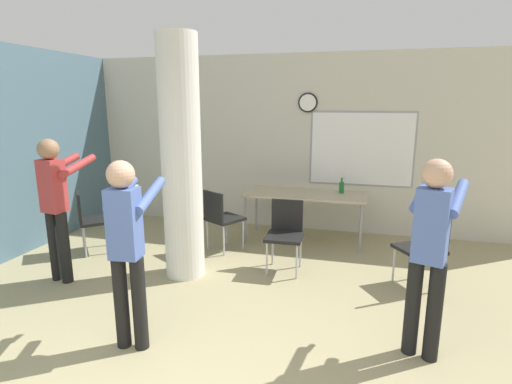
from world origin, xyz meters
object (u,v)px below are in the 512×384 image
folding_table (305,196)px  chair_by_left_wall (90,217)px  bottle_on_table (342,187)px  person_playing_front (127,241)px  chair_table_left (221,216)px  person_watching_back (56,199)px  person_playing_side (430,244)px  chair_mid_room (424,246)px  chair_table_front (285,230)px

folding_table → chair_by_left_wall: (-2.79, -1.23, -0.18)m
bottle_on_table → person_playing_front: person_playing_front is taller
bottle_on_table → chair_table_left: bearing=-151.7°
person_watching_back → person_playing_side: (3.88, -0.46, -0.01)m
chair_mid_room → chair_table_left: 2.64m
person_watching_back → chair_table_left: bearing=43.1°
chair_table_front → person_playing_side: (1.41, -1.43, 0.46)m
chair_table_front → chair_table_left: bearing=157.0°
chair_mid_room → chair_table_left: (-2.57, 0.58, 0.00)m
chair_by_left_wall → chair_table_front: bearing=2.1°
chair_mid_room → chair_by_left_wall: 4.29m
chair_table_left → person_watching_back: bearing=-136.9°
chair_by_left_wall → folding_table: bearing=23.7°
chair_table_front → bottle_on_table: bearing=64.8°
person_playing_front → chair_mid_room: bearing=34.6°
chair_table_front → person_watching_back: 2.69m
person_playing_side → chair_table_front: bearing=134.7°
chair_table_left → bottle_on_table: bearing=28.3°
chair_table_left → folding_table: bearing=33.4°
bottle_on_table → person_playing_side: size_ratio=0.14×
folding_table → chair_by_left_wall: 3.06m
chair_by_left_wall → chair_table_left: same height
person_watching_back → folding_table: bearing=39.3°
bottle_on_table → person_watching_back: (-3.07, -2.24, 0.15)m
chair_mid_room → person_watching_back: 4.15m
chair_table_left → person_playing_front: size_ratio=0.54×
chair_mid_room → chair_table_front: 1.59m
folding_table → person_playing_front: bearing=-108.9°
bottle_on_table → chair_table_front: (-0.60, -1.28, -0.32)m
bottle_on_table → chair_by_left_wall: size_ratio=0.27×
person_playing_front → chair_by_left_wall: bearing=133.9°
chair_table_front → person_playing_side: 2.06m
chair_table_front → folding_table: bearing=85.9°
person_playing_side → person_playing_front: (-2.38, -0.49, -0.02)m
chair_table_front → person_playing_side: size_ratio=0.53×
chair_table_front → person_playing_front: size_ratio=0.54×
chair_table_front → chair_table_left: 1.08m
chair_mid_room → bottle_on_table: bearing=124.1°
chair_by_left_wall → person_watching_back: bearing=-74.3°
chair_table_left → person_playing_front: (0.03, -2.34, 0.44)m
chair_mid_room → person_playing_side: size_ratio=0.53×
person_watching_back → person_playing_side: person_watching_back is taller
chair_by_left_wall → person_watching_back: size_ratio=0.52×
chair_by_left_wall → person_playing_side: bearing=-17.8°
bottle_on_table → person_playing_front: bearing=-116.1°
bottle_on_table → person_playing_side: bearing=-73.3°
chair_table_front → person_playing_front: bearing=-116.6°
chair_by_left_wall → chair_table_left: (1.72, 0.52, 0.00)m
folding_table → chair_table_left: size_ratio=2.04×
folding_table → person_playing_side: (1.33, -2.55, 0.28)m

